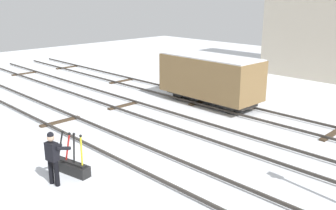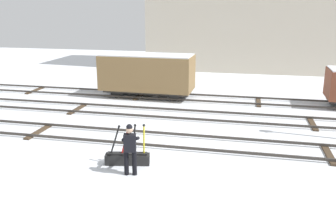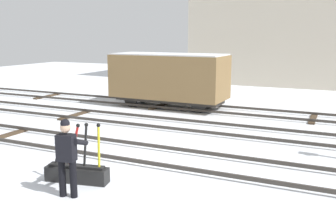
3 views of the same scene
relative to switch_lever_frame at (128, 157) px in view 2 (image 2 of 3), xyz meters
name	(u,v)px [view 2 (image 2 of 3)]	position (x,y,z in m)	size (l,w,h in m)	color
ground_plane	(172,143)	(1.06, 2.29, -0.25)	(60.00, 60.00, 0.00)	silver
track_main_line	(172,140)	(1.06, 2.29, -0.14)	(44.00, 1.94, 0.18)	#38332D
track_siding_near	(187,114)	(1.06, 5.96, -0.14)	(44.00, 1.94, 0.18)	#38332D
track_siding_far	(197,98)	(1.06, 9.48, -0.14)	(44.00, 1.94, 0.18)	#38332D
switch_lever_frame	(128,157)	(0.00, 0.00, 0.00)	(1.56, 0.65, 1.45)	black
rail_worker	(130,147)	(0.35, -0.73, 0.71)	(0.63, 0.72, 1.71)	black
freight_car_near_switch	(147,73)	(-1.95, 9.48, 1.22)	(5.49, 2.34, 2.57)	#2D2B28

